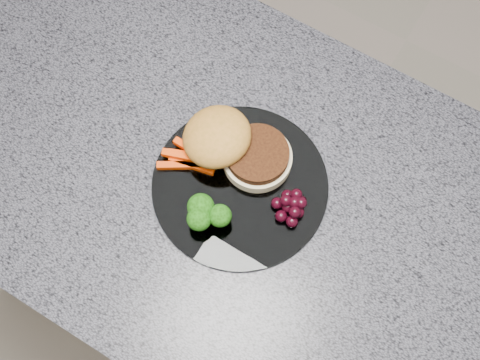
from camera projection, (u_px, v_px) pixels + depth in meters
name	position (u px, v px, depth m)	size (l,w,h in m)	color
room	(256.00, 7.00, 0.56)	(4.02, 4.02, 2.70)	gray
island_cabinet	(246.00, 270.00, 1.42)	(1.20, 0.60, 0.86)	#4F321B
countertop	(249.00, 198.00, 1.00)	(1.20, 0.60, 0.04)	#51515C
plate	(240.00, 186.00, 0.98)	(0.26, 0.26, 0.01)	white
burger	(231.00, 145.00, 0.98)	(0.18, 0.13, 0.06)	beige
carrot_sticks	(189.00, 159.00, 0.98)	(0.08, 0.06, 0.02)	#DB3A03
broccoli	(205.00, 213.00, 0.93)	(0.07, 0.05, 0.05)	olive
grape_bunch	(291.00, 206.00, 0.95)	(0.05, 0.05, 0.03)	black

